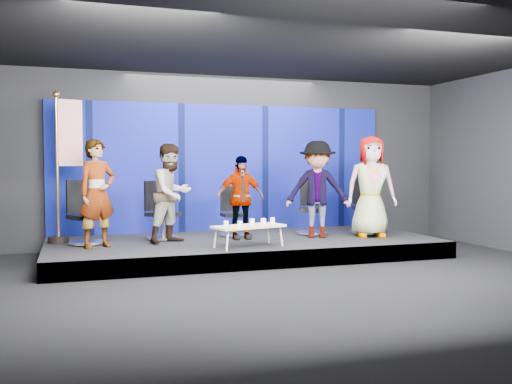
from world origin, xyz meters
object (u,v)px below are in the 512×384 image
Objects in this scene: panelist_c at (240,197)px; mug_a at (226,223)px; panelist_a at (97,194)px; chair_e at (367,214)px; chair_a at (85,223)px; panelist_b at (172,193)px; chair_b at (161,220)px; chair_c at (233,220)px; mug_e at (273,220)px; mug_c at (252,222)px; mug_b at (240,224)px; panelist_e at (371,186)px; panelist_d at (317,189)px; flag_stand at (65,163)px; coffee_table at (249,227)px; chair_d at (312,215)px; mug_d at (263,221)px.

panelist_c is 17.25× the size of mug_a.
chair_e is (5.18, 0.30, -0.51)m from panelist_a.
chair_a is 0.64× the size of panelist_b.
chair_b is 1.40m from chair_c.
mug_e is (3.09, -0.99, 0.05)m from chair_a.
chair_a is 2.90m from mug_c.
mug_e is at bearing 24.47° from mug_b.
mug_a is at bearing -146.68° from chair_e.
mug_c is at bearing 32.82° from mug_b.
panelist_e is 18.63× the size of mug_c.
panelist_a reaches higher than chair_c.
panelist_b is 0.96× the size of panelist_d.
chair_b is at bearing 124.98° from mug_b.
flag_stand reaches higher than mug_c.
panelist_d reaches higher than mug_b.
coffee_table is 0.14m from mug_c.
panelist_a is 1.67× the size of chair_b.
flag_stand is at bearing 153.79° from mug_c.
chair_d is 0.62× the size of panelist_d.
mug_a reaches higher than coffee_table.
chair_d reaches higher than chair_b.
chair_b is 0.91× the size of chair_e.
panelist_a reaches higher than chair_d.
panelist_e is (1.00, -0.23, 0.05)m from panelist_d.
chair_e reaches higher than mug_a.
chair_b reaches higher than mug_b.
chair_b is at bearing 120.53° from mug_a.
panelist_c reaches higher than chair_d.
mug_c and mug_d have the same top height.
chair_a reaches higher than mug_d.
chair_c is 1.35m from mug_e.
mug_c is (-1.51, -0.71, -0.49)m from panelist_d.
coffee_table is 0.21m from mug_b.
panelist_c is 1.62m from chair_d.
panelist_d reaches higher than panelist_b.
panelist_e is at bearing -96.01° from chair_e.
mug_e is (0.22, 0.16, -0.00)m from mug_d.
mug_d is at bearing -144.07° from mug_e.
mug_b is at bearing -80.28° from panelist_b.
panelist_d reaches higher than chair_e.
mug_c is (-2.70, -0.96, 0.03)m from chair_e.
panelist_c is (2.54, 0.28, -0.13)m from panelist_a.
mug_a is (-0.54, -1.53, 0.10)m from chair_c.
panelist_c reaches higher than coffee_table.
chair_e is (5.37, -0.17, 0.02)m from chair_a.
chair_c reaches higher than mug_b.
chair_a is 5.38m from chair_e.
mug_b is at bearing -48.21° from panelist_a.
mug_b is (-0.33, -1.11, -0.36)m from panelist_c.
mug_d is (0.13, -0.96, -0.35)m from panelist_c.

